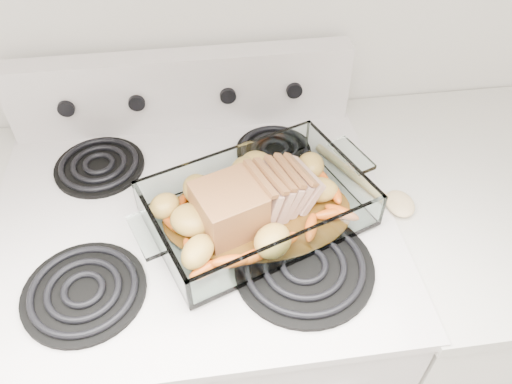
{
  "coord_description": "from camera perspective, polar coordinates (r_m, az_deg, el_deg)",
  "views": [
    {
      "loc": [
        0.03,
        0.98,
        1.66
      ],
      "look_at": [
        0.12,
        1.64,
        0.99
      ],
      "focal_mm": 35.0,
      "sensor_mm": 36.0,
      "label": 1
    }
  ],
  "objects": [
    {
      "name": "counter_right",
      "position": [
        1.51,
        21.17,
        -11.76
      ],
      "size": [
        0.58,
        0.68,
        0.93
      ],
      "color": "white",
      "rests_on": "ground"
    },
    {
      "name": "pork_roast",
      "position": [
        0.92,
        -1.22,
        -0.85
      ],
      "size": [
        0.23,
        0.11,
        0.09
      ],
      "rotation": [
        0.0,
        0.0,
        -0.29
      ],
      "color": "brown",
      "rests_on": "baking_dish"
    },
    {
      "name": "electric_range",
      "position": [
        1.36,
        -5.52,
        -15.41
      ],
      "size": [
        0.78,
        0.7,
        1.12
      ],
      "color": "silver",
      "rests_on": "ground"
    },
    {
      "name": "baking_dish",
      "position": [
        0.95,
        0.17,
        -2.04
      ],
      "size": [
        0.39,
        0.26,
        0.08
      ],
      "rotation": [
        0.0,
        0.0,
        0.36
      ],
      "color": "silver",
      "rests_on": "electric_range"
    },
    {
      "name": "wooden_spoon",
      "position": [
        1.04,
        13.82,
        0.29
      ],
      "size": [
        0.15,
        0.23,
        0.02
      ],
      "rotation": [
        0.0,
        0.0,
        0.48
      ],
      "color": "beige",
      "rests_on": "electric_range"
    },
    {
      "name": "roast_vegetables",
      "position": [
        0.97,
        -0.43,
        0.1
      ],
      "size": [
        0.4,
        0.22,
        0.05
      ],
      "rotation": [
        0.0,
        0.0,
        0.27
      ],
      "color": "#CB531F",
      "rests_on": "baking_dish"
    }
  ]
}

